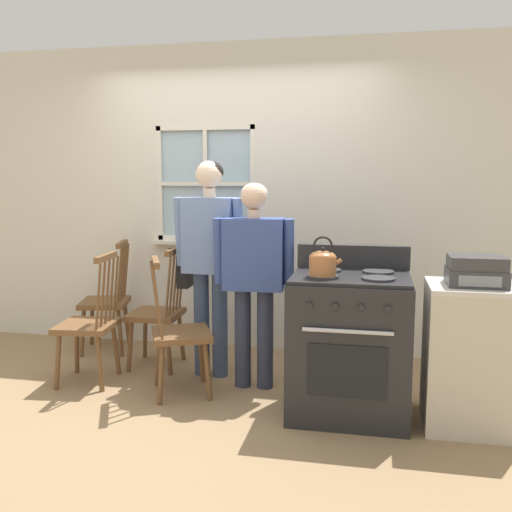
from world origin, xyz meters
The scene contains 14 objects.
ground_plane centered at (0.00, 0.00, 0.00)m, with size 16.00×16.00×0.00m, color #937551.
wall_back centered at (0.01, 1.40, 1.34)m, with size 6.40×0.16×2.70m.
chair_by_window centered at (-0.52, 0.72, 0.44)m, with size 0.42×0.44×0.98m.
chair_near_wall centered at (-1.12, 1.04, 0.44)m, with size 0.49×0.51×0.98m.
chair_center_cluster centered at (-0.89, 0.27, 0.44)m, with size 0.44×0.46×0.98m.
chair_near_stove centered at (-0.16, 0.19, 0.44)m, with size 0.54×0.55×0.98m.
person_elderly_left centered at (-0.04, 0.61, 1.01)m, with size 0.56×0.24×1.67m.
person_teen_center centered at (0.34, 0.43, 0.91)m, with size 0.59×0.23×1.51m.
stove centered at (1.05, 0.09, 0.47)m, with size 0.76×0.68×1.08m.
kettle centered at (0.88, -0.04, 1.02)m, with size 0.21×0.17×0.25m.
potted_plant centered at (-0.18, 1.31, 1.06)m, with size 0.13×0.13×0.32m.
handbag centered at (-0.28, 0.73, 0.81)m, with size 0.19×0.22×0.31m.
side_counter centered at (1.80, 0.04, 0.45)m, with size 0.55×0.50×0.90m.
stereo centered at (1.80, 0.02, 0.99)m, with size 0.34×0.29×0.18m.
Camera 1 is at (1.19, -3.55, 1.55)m, focal length 40.00 mm.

